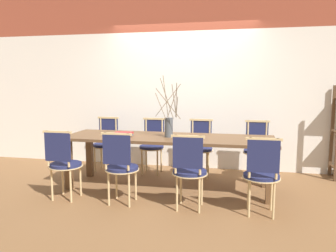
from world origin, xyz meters
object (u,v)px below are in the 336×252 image
Objects in this scene: dining_table at (168,143)px; chair_far_center at (200,145)px; chair_near_center at (189,168)px; book_stack at (123,134)px; vase_centerpiece at (169,125)px.

chair_far_center is at bearing 63.49° from dining_table.
chair_near_center is (0.41, -0.73, -0.16)m from dining_table.
chair_near_center reaches higher than book_stack.
vase_centerpiece reaches higher than book_stack.
vase_centerpiece is at bearing 4.05° from book_stack.
book_stack is (-0.63, -0.07, 0.11)m from dining_table.
chair_near_center reaches higher than dining_table.
chair_near_center is at bearing -60.71° from dining_table.
vase_centerpiece is 0.66m from book_stack.
book_stack is (-1.04, 0.66, 0.27)m from chair_near_center.
chair_far_center is at bearing 38.93° from book_stack.
dining_table is 0.65m from book_stack.
chair_far_center is (-0.05, 1.47, 0.00)m from chair_near_center.
chair_near_center is at bearing 91.78° from chair_far_center.
book_stack is (-1.00, -0.81, 0.27)m from chair_far_center.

